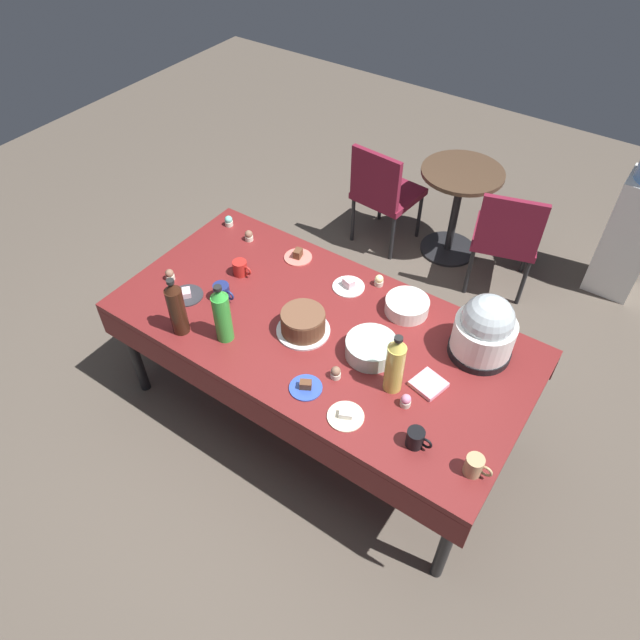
% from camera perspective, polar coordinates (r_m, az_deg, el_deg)
% --- Properties ---
extents(ground, '(9.00, 9.00, 0.00)m').
position_cam_1_polar(ground, '(3.60, 0.00, -8.98)').
color(ground, brown).
extents(potluck_table, '(2.20, 1.10, 0.75)m').
position_cam_1_polar(potluck_table, '(3.06, 0.00, -1.47)').
color(potluck_table, maroon).
rests_on(potluck_table, ground).
extents(frosted_layer_cake, '(0.28, 0.28, 0.13)m').
position_cam_1_polar(frosted_layer_cake, '(2.95, -1.68, -0.28)').
color(frosted_layer_cake, silver).
rests_on(frosted_layer_cake, potluck_table).
extents(slow_cooker, '(0.31, 0.31, 0.36)m').
position_cam_1_polar(slow_cooker, '(2.89, 15.89, -0.94)').
color(slow_cooker, black).
rests_on(slow_cooker, potluck_table).
extents(glass_salad_bowl, '(0.26, 0.26, 0.09)m').
position_cam_1_polar(glass_salad_bowl, '(2.87, 5.05, -2.76)').
color(glass_salad_bowl, '#B2C6BC').
rests_on(glass_salad_bowl, potluck_table).
extents(ceramic_snack_bowl, '(0.23, 0.23, 0.08)m').
position_cam_1_polar(ceramic_snack_bowl, '(3.11, 8.54, 1.38)').
color(ceramic_snack_bowl, silver).
rests_on(ceramic_snack_bowl, potluck_table).
extents(dessert_plate_white, '(0.18, 0.18, 0.06)m').
position_cam_1_polar(dessert_plate_white, '(3.23, 2.82, 3.42)').
color(dessert_plate_white, white).
rests_on(dessert_plate_white, potluck_table).
extents(dessert_plate_coral, '(0.16, 0.16, 0.06)m').
position_cam_1_polar(dessert_plate_coral, '(3.43, -2.17, 6.31)').
color(dessert_plate_coral, '#E07266').
rests_on(dessert_plate_coral, potluck_table).
extents(dessert_plate_cream, '(0.17, 0.17, 0.04)m').
position_cam_1_polar(dessert_plate_cream, '(2.65, 2.54, -9.38)').
color(dessert_plate_cream, beige).
rests_on(dessert_plate_cream, potluck_table).
extents(dessert_plate_cobalt, '(0.16, 0.16, 0.05)m').
position_cam_1_polar(dessert_plate_cobalt, '(2.75, -1.41, -6.57)').
color(dessert_plate_cobalt, '#2D4CB2').
rests_on(dessert_plate_cobalt, potluck_table).
extents(dessert_plate_charcoal, '(0.18, 0.18, 0.04)m').
position_cam_1_polar(dessert_plate_charcoal, '(3.26, -12.93, 2.43)').
color(dessert_plate_charcoal, '#2D2D33').
rests_on(dessert_plate_charcoal, potluck_table).
extents(cupcake_berry, '(0.05, 0.05, 0.07)m').
position_cam_1_polar(cupcake_berry, '(2.77, 1.55, -5.19)').
color(cupcake_berry, beige).
rests_on(cupcake_berry, potluck_table).
extents(cupcake_vanilla, '(0.05, 0.05, 0.07)m').
position_cam_1_polar(cupcake_vanilla, '(3.38, -14.54, 4.32)').
color(cupcake_vanilla, beige).
rests_on(cupcake_vanilla, potluck_table).
extents(cupcake_rose, '(0.05, 0.05, 0.07)m').
position_cam_1_polar(cupcake_rose, '(3.58, -7.00, 8.22)').
color(cupcake_rose, beige).
rests_on(cupcake_rose, potluck_table).
extents(cupcake_mint, '(0.05, 0.05, 0.07)m').
position_cam_1_polar(cupcake_mint, '(3.72, -8.96, 9.58)').
color(cupcake_mint, beige).
rests_on(cupcake_mint, potluck_table).
extents(cupcake_lemon, '(0.05, 0.05, 0.07)m').
position_cam_1_polar(cupcake_lemon, '(3.25, 5.81, 3.88)').
color(cupcake_lemon, beige).
rests_on(cupcake_lemon, potluck_table).
extents(cupcake_cocoa, '(0.05, 0.05, 0.07)m').
position_cam_1_polar(cupcake_cocoa, '(2.70, 8.42, -7.84)').
color(cupcake_cocoa, beige).
rests_on(cupcake_cocoa, potluck_table).
extents(soda_bottle_lime_soda, '(0.09, 0.09, 0.35)m').
position_cam_1_polar(soda_bottle_lime_soda, '(2.89, -9.59, 0.53)').
color(soda_bottle_lime_soda, green).
rests_on(soda_bottle_lime_soda, potluck_table).
extents(soda_bottle_ginger_ale, '(0.09, 0.09, 0.34)m').
position_cam_1_polar(soda_bottle_ginger_ale, '(2.66, 7.37, -4.39)').
color(soda_bottle_ginger_ale, gold).
rests_on(soda_bottle_ginger_ale, potluck_table).
extents(soda_bottle_cola, '(0.09, 0.09, 0.34)m').
position_cam_1_polar(soda_bottle_cola, '(2.98, -13.91, 1.18)').
color(soda_bottle_cola, '#33190F').
rests_on(soda_bottle_cola, potluck_table).
extents(coffee_mug_black, '(0.12, 0.08, 0.09)m').
position_cam_1_polar(coffee_mug_black, '(2.57, 9.40, -11.39)').
color(coffee_mug_black, black).
rests_on(coffee_mug_black, potluck_table).
extents(coffee_mug_navy, '(0.13, 0.09, 0.10)m').
position_cam_1_polar(coffee_mug_navy, '(3.18, -9.60, 2.71)').
color(coffee_mug_navy, navy).
rests_on(coffee_mug_navy, potluck_table).
extents(coffee_mug_tan, '(0.12, 0.08, 0.10)m').
position_cam_1_polar(coffee_mug_tan, '(2.55, 14.94, -13.68)').
color(coffee_mug_tan, tan).
rests_on(coffee_mug_tan, potluck_table).
extents(coffee_mug_red, '(0.12, 0.08, 0.09)m').
position_cam_1_polar(coffee_mug_red, '(3.33, -7.82, 5.08)').
color(coffee_mug_red, '#B2231E').
rests_on(coffee_mug_red, potluck_table).
extents(paper_napkin_stack, '(0.17, 0.17, 0.02)m').
position_cam_1_polar(paper_napkin_stack, '(2.80, 10.61, -6.20)').
color(paper_napkin_stack, pink).
rests_on(paper_napkin_stack, potluck_table).
extents(maroon_chair_left, '(0.48, 0.48, 0.85)m').
position_cam_1_polar(maroon_chair_left, '(4.52, 6.26, 12.55)').
color(maroon_chair_left, maroon).
rests_on(maroon_chair_left, ground).
extents(maroon_chair_right, '(0.54, 0.54, 0.85)m').
position_cam_1_polar(maroon_chair_right, '(4.24, 17.86, 7.99)').
color(maroon_chair_right, maroon).
rests_on(maroon_chair_right, ground).
extents(round_cafe_table, '(0.60, 0.60, 0.72)m').
position_cam_1_polar(round_cafe_table, '(4.52, 13.40, 11.67)').
color(round_cafe_table, '#473323').
rests_on(round_cafe_table, ground).
extents(water_cooler, '(0.32, 0.32, 1.24)m').
position_cam_1_polar(water_cooler, '(4.56, 28.72, 8.59)').
color(water_cooler, silver).
rests_on(water_cooler, ground).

